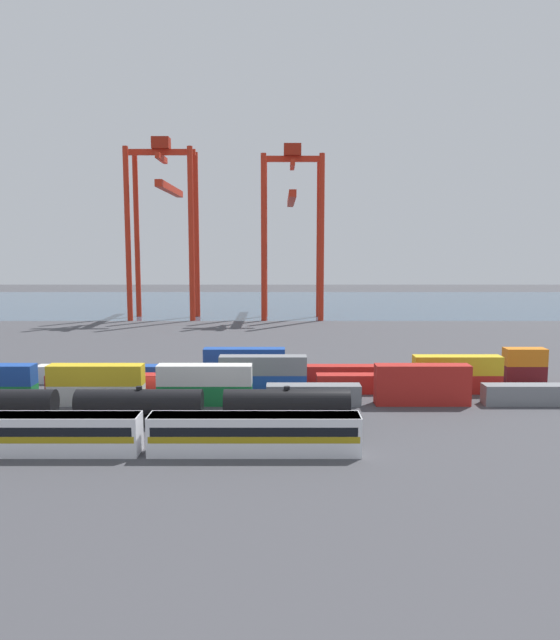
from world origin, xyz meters
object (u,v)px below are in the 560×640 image
object	(u,v)px
shipping_container_8	(312,394)
shipping_container_18	(455,383)
shipping_container_23	(243,374)
gantry_crane_west	(163,211)
shipping_container_6	(204,395)
shipping_container_21	(57,374)
passenger_train	(33,432)
shipping_container_26	(429,374)
shipping_container_15	(262,383)
gantry_crane_central	(291,215)
shipping_container_14	(165,383)
freight_tank_row	(64,406)

from	to	relation	value
shipping_container_8	shipping_container_18	distance (m)	21.25
shipping_container_23	gantry_crane_west	distance (m)	93.52
shipping_container_6	shipping_container_21	size ratio (longest dim) A/B	2.00
passenger_train	shipping_container_21	size ratio (longest dim) A/B	10.55
passenger_train	shipping_container_26	distance (m)	55.99
shipping_container_15	gantry_crane_central	size ratio (longest dim) A/B	0.25
shipping_container_18	shipping_container_21	xyz separation A→B (m)	(-57.85, 6.29, 0.00)
shipping_container_18	gantry_crane_west	size ratio (longest dim) A/B	0.24
shipping_container_21	gantry_crane_central	xyz separation A→B (m)	(36.71, 85.08, 28.18)
shipping_container_26	gantry_crane_central	size ratio (longest dim) A/B	0.25
passenger_train	shipping_container_15	world-z (taller)	passenger_train
passenger_train	gantry_crane_west	world-z (taller)	gantry_crane_west
shipping_container_6	shipping_container_14	world-z (taller)	same
shipping_container_8	gantry_crane_central	size ratio (longest dim) A/B	0.25
shipping_container_23	shipping_container_26	distance (m)	27.93
shipping_container_6	gantry_crane_central	distance (m)	102.49
shipping_container_15	shipping_container_18	xyz separation A→B (m)	(26.97, 0.00, 0.00)
shipping_container_6	shipping_container_21	bearing A→B (deg)	151.93
shipping_container_6	freight_tank_row	bearing A→B (deg)	-149.38
shipping_container_18	shipping_container_14	bearing A→B (deg)	180.00
passenger_train	gantry_crane_central	distance (m)	122.38
passenger_train	shipping_container_26	size ratio (longest dim) A/B	5.26
shipping_container_14	gantry_crane_central	world-z (taller)	gantry_crane_central
shipping_container_8	shipping_container_15	bearing A→B (deg)	136.68
shipping_container_6	shipping_container_8	distance (m)	13.96
shipping_container_6	shipping_container_15	bearing A→B (deg)	40.82
shipping_container_23	gantry_crane_central	world-z (taller)	gantry_crane_central
shipping_container_14	gantry_crane_central	distance (m)	97.55
shipping_container_6	gantry_crane_central	xyz separation A→B (m)	(13.11, 97.67, 28.18)
shipping_container_18	shipping_container_26	distance (m)	6.60
shipping_container_15	shipping_container_21	bearing A→B (deg)	168.48
shipping_container_8	shipping_container_15	size ratio (longest dim) A/B	1.00
shipping_container_15	shipping_container_18	world-z (taller)	same
gantry_crane_west	shipping_container_6	bearing A→B (deg)	-76.45
shipping_container_21	shipping_container_18	bearing A→B (deg)	-6.21
shipping_container_23	shipping_container_26	size ratio (longest dim) A/B	1.00
freight_tank_row	shipping_container_23	world-z (taller)	freight_tank_row
gantry_crane_west	shipping_container_26	bearing A→B (deg)	-56.60
passenger_train	gantry_crane_west	xyz separation A→B (m)	(-9.00, 115.35, 28.57)
shipping_container_8	shipping_container_26	world-z (taller)	same
shipping_container_8	shipping_container_18	bearing A→B (deg)	17.22
gantry_crane_central	shipping_container_21	bearing A→B (deg)	-113.34
shipping_container_8	shipping_container_6	bearing A→B (deg)	180.00
gantry_crane_west	freight_tank_row	bearing A→B (deg)	-85.34
passenger_train	shipping_container_8	size ratio (longest dim) A/B	5.26
shipping_container_6	gantry_crane_central	size ratio (longest dim) A/B	0.25
gantry_crane_west	gantry_crane_central	world-z (taller)	gantry_crane_west
gantry_crane_west	shipping_container_21	bearing A→B (deg)	-90.16
freight_tank_row	gantry_crane_central	world-z (taller)	gantry_crane_central
passenger_train	shipping_container_26	world-z (taller)	passenger_train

